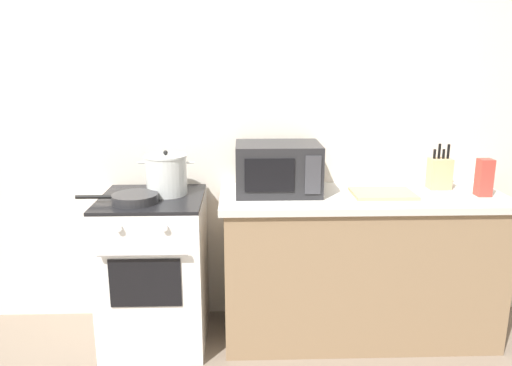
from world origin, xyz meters
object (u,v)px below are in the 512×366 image
Objects in this scene: stock_pot at (167,175)px; microwave at (278,168)px; frying_pan at (134,198)px; pasta_box at (484,178)px; stove at (155,270)px; cutting_board at (383,193)px; knife_block at (440,173)px.

stock_pot is 0.66m from microwave.
frying_pan is 2.03m from pasta_box.
cutting_board is (1.36, 0.00, 0.47)m from stove.
stock_pot is 0.26m from frying_pan.
stock_pot is at bearing 177.15° from pasta_box.
pasta_box is (2.02, 0.08, 0.08)m from frying_pan.
microwave is 1.77× the size of knife_block.
knife_block is (1.01, 0.06, -0.05)m from microwave.
stove is 1.84× the size of microwave.
knife_block reaches higher than pasta_box.
stock_pot is at bearing 37.04° from stove.
frying_pan is 1.27× the size of cutting_board.
cutting_board is 0.59m from pasta_box.
cutting_board is at bearing -160.16° from knife_block.
stock_pot is 1.87m from pasta_box.
frying_pan is at bearing -177.68° from pasta_box.
frying_pan reaches higher than stove.
knife_block is at bearing 19.84° from cutting_board.
pasta_box is at bearing -2.94° from cutting_board.
knife_block is (1.75, 0.14, 0.56)m from stove.
pasta_box reaches higher than cutting_board.
stove is 0.50m from frying_pan.
cutting_board is at bearing 4.44° from frying_pan.
frying_pan is at bearing -166.98° from microwave.
cutting_board is 0.42m from knife_block.
microwave reaches higher than cutting_board.
stove is 0.59m from stock_pot.
stove is at bearing 179.15° from pasta_box.
knife_block is at bearing 2.65° from stock_pot.
frying_pan is 0.85m from microwave.
microwave reaches higher than stock_pot.
microwave is at bearing 13.02° from frying_pan.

